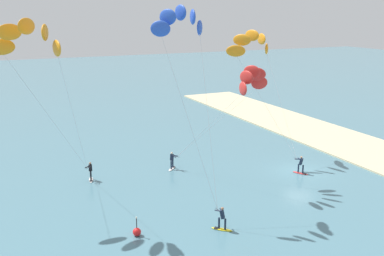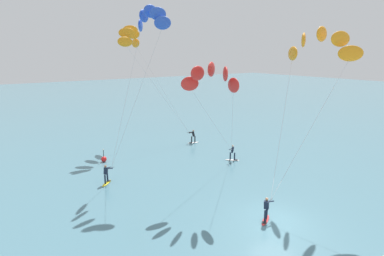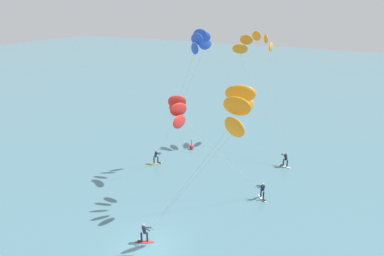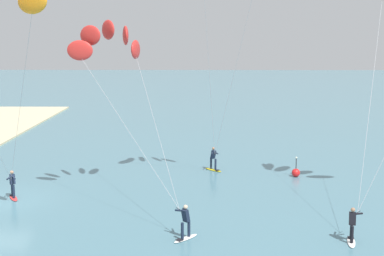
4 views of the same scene
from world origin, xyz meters
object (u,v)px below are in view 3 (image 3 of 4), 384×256
at_px(kitesurfer_far_out, 198,48).
at_px(kitesurfer_nearshore, 235,111).
at_px(kitesurfer_mid_water, 182,113).
at_px(marker_buoy, 192,147).
at_px(kitesurfer_downwind, 257,46).

bearing_deg(kitesurfer_far_out, kitesurfer_nearshore, -53.75).
height_order(kitesurfer_mid_water, kitesurfer_far_out, kitesurfer_far_out).
bearing_deg(marker_buoy, kitesurfer_nearshore, -54.56).
bearing_deg(kitesurfer_mid_water, kitesurfer_downwind, 86.66).
distance_m(kitesurfer_mid_water, marker_buoy, 15.12).
relative_size(kitesurfer_far_out, kitesurfer_downwind, 1.06).
distance_m(kitesurfer_nearshore, kitesurfer_downwind, 21.77).
xyz_separation_m(kitesurfer_nearshore, marker_buoy, (-11.39, 16.01, -10.83)).
bearing_deg(kitesurfer_far_out, marker_buoy, 123.50).
height_order(kitesurfer_nearshore, marker_buoy, kitesurfer_nearshore).
height_order(kitesurfer_mid_water, marker_buoy, kitesurfer_mid_water).
distance_m(kitesurfer_nearshore, kitesurfer_far_out, 14.03).
bearing_deg(kitesurfer_nearshore, marker_buoy, 125.44).
height_order(kitesurfer_far_out, marker_buoy, kitesurfer_far_out).
height_order(kitesurfer_mid_water, kitesurfer_downwind, kitesurfer_downwind).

